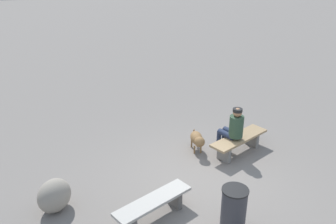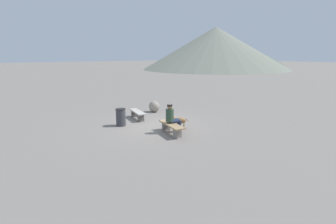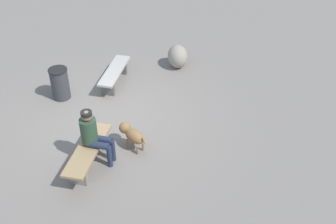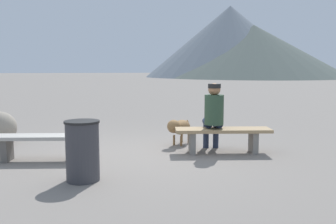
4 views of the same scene
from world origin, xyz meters
name	(u,v)px [view 2 (image 2 of 4)]	position (x,y,z in m)	size (l,w,h in m)	color
ground	(155,126)	(0.00, 0.00, -0.03)	(210.00, 210.00, 0.06)	gray
bench_left	(137,113)	(-1.61, -0.09, 0.32)	(1.66, 0.65, 0.44)	#605B56
bench_right	(171,126)	(1.60, -0.10, 0.34)	(1.79, 0.72, 0.46)	gray
seated_person	(172,116)	(1.45, 0.01, 0.74)	(0.43, 0.69, 1.28)	#2D4733
dog	(179,120)	(0.97, 0.74, 0.36)	(0.62, 0.67, 0.54)	olive
trash_bin	(121,117)	(-0.86, -1.37, 0.42)	(0.49, 0.49, 0.84)	#38383D
boulder	(154,106)	(-2.65, 1.56, 0.33)	(0.71, 0.56, 0.67)	gray
distant_peak_0	(240,53)	(-47.82, 59.64, 3.53)	(26.22, 26.22, 7.06)	#566656
distant_peak_3	(215,48)	(-32.82, 34.88, 4.48)	(31.16, 31.16, 8.95)	gray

